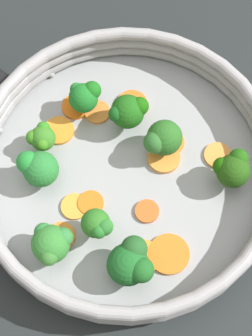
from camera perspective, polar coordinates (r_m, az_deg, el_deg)
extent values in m
plane|color=black|center=(0.68, 0.00, -0.90)|extent=(4.00, 4.00, 0.00)
cylinder|color=#939699|center=(0.68, 0.00, -0.69)|extent=(0.34, 0.34, 0.01)
torus|color=#979597|center=(0.66, 0.00, -0.23)|extent=(0.36, 0.36, 0.02)
torus|color=#979597|center=(0.65, 0.00, 0.30)|extent=(0.36, 0.36, 0.02)
torus|color=#979597|center=(0.63, 0.00, 0.85)|extent=(0.36, 0.36, 0.02)
sphere|color=#919896|center=(0.73, -7.66, 9.40)|extent=(0.01, 0.01, 0.01)
cylinder|color=#DE5C22|center=(0.65, 2.14, -4.41)|extent=(0.04, 0.04, 0.00)
cylinder|color=orange|center=(0.70, -2.93, 5.69)|extent=(0.04, 0.04, 0.00)
cylinder|color=orange|center=(0.68, 3.87, 1.05)|extent=(0.06, 0.06, 0.01)
cylinder|color=#F99934|center=(0.66, -5.33, -3.78)|extent=(0.05, 0.05, 0.00)
cylinder|color=orange|center=(0.64, 4.38, -8.71)|extent=(0.06, 0.06, 0.00)
cylinder|color=orange|center=(0.66, -3.60, -3.57)|extent=(0.04, 0.04, 0.00)
cylinder|color=orange|center=(0.71, -5.15, 6.21)|extent=(0.04, 0.04, 0.00)
cylinder|color=orange|center=(0.65, -6.59, -6.86)|extent=(0.04, 0.04, 0.01)
cylinder|color=orange|center=(0.64, 1.82, -9.02)|extent=(0.05, 0.05, 0.00)
cylinder|color=orange|center=(0.70, -6.83, 3.81)|extent=(0.05, 0.05, 0.00)
cylinder|color=orange|center=(0.69, 9.32, 1.27)|extent=(0.04, 0.04, 0.00)
cylinder|color=orange|center=(0.69, 4.74, 2.42)|extent=(0.03, 0.03, 0.00)
cylinder|color=orange|center=(0.71, 0.62, 6.50)|extent=(0.05, 0.05, 0.01)
cylinder|color=#6A8555|center=(0.63, 0.19, -10.18)|extent=(0.01, 0.01, 0.02)
sphere|color=#1A5B22|center=(0.61, 0.20, -9.78)|extent=(0.05, 0.05, 0.05)
sphere|color=#205322|center=(0.60, 0.81, -8.24)|extent=(0.03, 0.03, 0.03)
sphere|color=#1A571F|center=(0.60, 1.58, -10.32)|extent=(0.03, 0.03, 0.03)
cylinder|color=#89AA62|center=(0.69, 0.16, 4.90)|extent=(0.01, 0.01, 0.02)
sphere|color=#1A5814|center=(0.67, 0.16, 5.74)|extent=(0.04, 0.04, 0.04)
sphere|color=#135018|center=(0.66, -0.97, 5.51)|extent=(0.02, 0.02, 0.02)
sphere|color=#17580B|center=(0.66, 1.36, 6.28)|extent=(0.02, 0.02, 0.02)
cylinder|color=#6F874D|center=(0.70, -4.24, 6.29)|extent=(0.01, 0.01, 0.02)
sphere|color=#1A6921|center=(0.68, -4.36, 7.10)|extent=(0.04, 0.04, 0.04)
sphere|color=#1F6E27|center=(0.68, -5.04, 7.97)|extent=(0.02, 0.02, 0.02)
sphere|color=#176318|center=(0.68, -3.48, 7.88)|extent=(0.02, 0.02, 0.02)
cylinder|color=#8BA56F|center=(0.67, -8.42, -0.74)|extent=(0.01, 0.01, 0.02)
sphere|color=#25742F|center=(0.65, -8.66, -0.12)|extent=(0.04, 0.04, 0.04)
sphere|color=#1E6E35|center=(0.65, -9.93, 0.55)|extent=(0.02, 0.02, 0.02)
sphere|color=#207E2D|center=(0.65, -9.95, 0.56)|extent=(0.03, 0.03, 0.03)
cylinder|color=#8EAF66|center=(0.64, -3.03, -6.11)|extent=(0.01, 0.01, 0.02)
sphere|color=#296B1F|center=(0.62, -3.12, -5.62)|extent=(0.03, 0.03, 0.03)
sphere|color=#297327|center=(0.61, -2.21, -5.98)|extent=(0.02, 0.02, 0.02)
sphere|color=#256627|center=(0.61, -2.25, -6.03)|extent=(0.02, 0.02, 0.02)
sphere|color=#226C24|center=(0.61, -2.78, -6.41)|extent=(0.02, 0.02, 0.02)
cylinder|color=#5E8A53|center=(0.67, 10.51, -0.96)|extent=(0.01, 0.01, 0.02)
sphere|color=#204B10|center=(0.65, 10.82, -0.30)|extent=(0.04, 0.04, 0.04)
sphere|color=#195208|center=(0.65, 9.71, 0.16)|extent=(0.02, 0.02, 0.02)
sphere|color=#1C540F|center=(0.65, 11.36, 0.96)|extent=(0.02, 0.02, 0.02)
cylinder|color=#5C8E43|center=(0.68, 3.83, 2.34)|extent=(0.01, 0.01, 0.02)
sphere|color=#265E1F|center=(0.66, 3.94, 3.08)|extent=(0.04, 0.04, 0.04)
sphere|color=#2A6428|center=(0.65, 3.04, 2.48)|extent=(0.03, 0.03, 0.03)
sphere|color=#235924|center=(0.65, 2.86, 2.77)|extent=(0.02, 0.02, 0.02)
cylinder|color=#7EA15F|center=(0.64, -7.46, -8.09)|extent=(0.01, 0.01, 0.01)
sphere|color=#2F772D|center=(0.62, -7.67, -7.67)|extent=(0.04, 0.04, 0.04)
sphere|color=#2B7935|center=(0.62, -8.38, -6.46)|extent=(0.02, 0.02, 0.02)
sphere|color=#326E2B|center=(0.61, -7.85, -8.89)|extent=(0.02, 0.02, 0.02)
sphere|color=#2F7536|center=(0.62, -6.44, -7.02)|extent=(0.02, 0.02, 0.02)
cylinder|color=#7BB462|center=(0.68, -8.26, 2.43)|extent=(0.01, 0.01, 0.02)
sphere|color=#347321|center=(0.67, -8.45, 3.02)|extent=(0.03, 0.03, 0.03)
sphere|color=#36751A|center=(0.66, -8.52, 2.39)|extent=(0.01, 0.01, 0.01)
sphere|color=#357A1D|center=(0.67, -9.40, 3.07)|extent=(0.02, 0.02, 0.02)
sphere|color=#2C7B1C|center=(0.67, -8.40, 4.04)|extent=(0.02, 0.02, 0.02)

